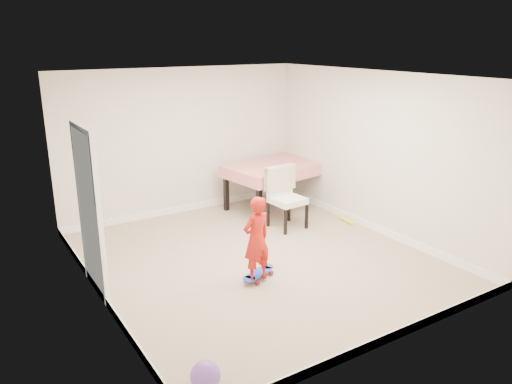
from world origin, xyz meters
TOP-DOWN VIEW (x-y plane):
  - ground at (0.00, 0.00)m, footprint 5.00×5.00m
  - ceiling at (0.00, 0.00)m, footprint 4.50×5.00m
  - wall_back at (0.00, 2.48)m, footprint 4.50×0.04m
  - wall_front at (0.00, -2.48)m, footprint 4.50×0.04m
  - wall_left at (-2.23, 0.00)m, footprint 0.04×5.00m
  - wall_right at (2.23, 0.00)m, footprint 0.04×5.00m
  - door at (-2.22, 0.30)m, footprint 0.11×0.94m
  - baseboard_back at (0.00, 2.49)m, footprint 4.50×0.02m
  - baseboard_front at (0.00, -2.49)m, footprint 4.50×0.02m
  - baseboard_left at (-2.24, 0.00)m, footprint 0.02×5.00m
  - baseboard_right at (2.24, 0.00)m, footprint 0.02×5.00m
  - dining_table at (1.53, 1.79)m, footprint 1.94×1.37m
  - dining_chair at (1.10, 0.81)m, footprint 0.61×0.68m
  - skateboard at (-0.32, -0.52)m, footprint 0.64×0.45m
  - child at (-0.40, -0.60)m, footprint 0.46×0.34m
  - balloon at (-1.90, -2.12)m, footprint 0.28×0.28m
  - foam_toy at (2.13, 0.45)m, footprint 0.10×0.40m

SIDE VIEW (x-z plane):
  - ground at x=0.00m, z-range 0.00..0.00m
  - foam_toy at x=2.13m, z-range 0.00..0.06m
  - skateboard at x=-0.32m, z-range 0.00..0.09m
  - baseboard_back at x=0.00m, z-range 0.00..0.12m
  - baseboard_front at x=0.00m, z-range 0.00..0.12m
  - baseboard_left at x=-2.24m, z-range 0.00..0.12m
  - baseboard_right at x=2.24m, z-range 0.00..0.12m
  - balloon at x=-1.90m, z-range 0.00..0.28m
  - dining_table at x=1.53m, z-range 0.00..0.85m
  - dining_chair at x=1.10m, z-range 0.00..1.03m
  - child at x=-0.40m, z-range 0.00..1.15m
  - door at x=-2.22m, z-range -0.03..2.08m
  - wall_back at x=0.00m, z-range 0.00..2.60m
  - wall_front at x=0.00m, z-range 0.00..2.60m
  - wall_left at x=-2.23m, z-range 0.00..2.60m
  - wall_right at x=2.23m, z-range 0.00..2.60m
  - ceiling at x=0.00m, z-range 2.56..2.60m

